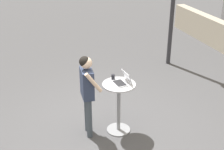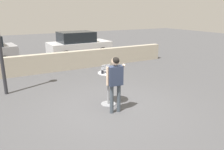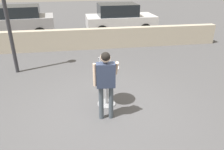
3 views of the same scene
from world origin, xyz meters
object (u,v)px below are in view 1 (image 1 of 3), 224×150
Objects in this scene: cafe_table at (119,103)px; standing_person at (87,86)px; coffee_mug at (113,77)px; laptop at (122,81)px.

cafe_table is 0.73m from standing_person.
coffee_mug is 0.57m from standing_person.
cafe_table is 0.64× the size of standing_person.
cafe_table is 9.74× the size of coffee_mug.
laptop is 0.24m from coffee_mug.
standing_person reaches higher than coffee_mug.
standing_person is at bearing -76.77° from coffee_mug.
standing_person is (0.13, -0.56, -0.05)m from coffee_mug.
coffee_mug is at bearing -152.49° from laptop.
standing_person is at bearing -98.62° from cafe_table.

